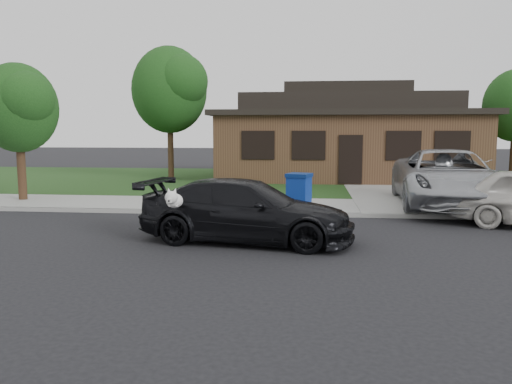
# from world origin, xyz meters

# --- Properties ---
(ground) EXTENTS (120.00, 120.00, 0.00)m
(ground) POSITION_xyz_m (0.00, 0.00, 0.00)
(ground) COLOR black
(ground) RESTS_ON ground
(sidewalk) EXTENTS (60.00, 3.00, 0.12)m
(sidewalk) POSITION_xyz_m (0.00, 5.00, 0.06)
(sidewalk) COLOR gray
(sidewalk) RESTS_ON ground
(curb) EXTENTS (60.00, 0.12, 0.12)m
(curb) POSITION_xyz_m (0.00, 3.50, 0.06)
(curb) COLOR gray
(curb) RESTS_ON ground
(lawn) EXTENTS (60.00, 13.00, 0.13)m
(lawn) POSITION_xyz_m (0.00, 13.00, 0.07)
(lawn) COLOR #193814
(lawn) RESTS_ON ground
(driveway) EXTENTS (4.50, 13.00, 0.14)m
(driveway) POSITION_xyz_m (6.00, 10.00, 0.07)
(driveway) COLOR gray
(driveway) RESTS_ON ground
(sedan) EXTENTS (5.00, 2.64, 1.38)m
(sedan) POSITION_xyz_m (0.88, 0.09, 0.69)
(sedan) COLOR black
(sedan) RESTS_ON ground
(minivan) EXTENTS (3.37, 6.46, 1.74)m
(minivan) POSITION_xyz_m (6.51, 5.24, 1.01)
(minivan) COLOR #A6A9AE
(minivan) RESTS_ON driveway
(recycling_bin) EXTENTS (0.83, 0.83, 1.09)m
(recycling_bin) POSITION_xyz_m (1.96, 3.89, 0.67)
(recycling_bin) COLOR navy
(recycling_bin) RESTS_ON sidewalk
(house) EXTENTS (12.60, 8.60, 4.65)m
(house) POSITION_xyz_m (4.00, 15.00, 2.13)
(house) COLOR #422B1C
(house) RESTS_ON ground
(tree_0) EXTENTS (3.78, 3.60, 6.34)m
(tree_0) POSITION_xyz_m (-4.34, 12.88, 4.48)
(tree_0) COLOR #332114
(tree_0) RESTS_ON ground
(tree_2) EXTENTS (2.73, 2.60, 4.59)m
(tree_2) POSITION_xyz_m (-7.38, 5.11, 3.27)
(tree_2) COLOR #332114
(tree_2) RESTS_ON ground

